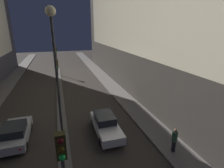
{
  "coord_description": "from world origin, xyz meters",
  "views": [
    {
      "loc": [
        0.15,
        -1.89,
        8.16
      ],
      "look_at": [
        7.3,
        20.93,
        0.5
      ],
      "focal_mm": 28.0,
      "sensor_mm": 36.0,
      "label": 1
    }
  ],
  "objects_px": {
    "traffic_light_mid": "(57,72)",
    "car_right_lane": "(106,124)",
    "car_left_lane": "(15,133)",
    "pedestrian_on_right_sidewalk": "(174,140)",
    "traffic_light_far": "(56,54)",
    "street_lamp": "(54,52)"
  },
  "relations": [
    {
      "from": "traffic_light_mid",
      "to": "car_right_lane",
      "type": "distance_m",
      "value": 8.0
    },
    {
      "from": "traffic_light_mid",
      "to": "car_right_lane",
      "type": "xyz_separation_m",
      "value": [
        3.36,
        -6.62,
        -2.98
      ]
    },
    {
      "from": "traffic_light_mid",
      "to": "street_lamp",
      "type": "height_order",
      "value": "street_lamp"
    },
    {
      "from": "traffic_light_far",
      "to": "car_left_lane",
      "type": "xyz_separation_m",
      "value": [
        -3.36,
        -19.6,
        -3.0
      ]
    },
    {
      "from": "traffic_light_mid",
      "to": "traffic_light_far",
      "type": "height_order",
      "value": "same"
    },
    {
      "from": "traffic_light_far",
      "to": "street_lamp",
      "type": "bearing_deg",
      "value": -90.0
    },
    {
      "from": "traffic_light_far",
      "to": "car_left_lane",
      "type": "height_order",
      "value": "traffic_light_far"
    },
    {
      "from": "traffic_light_far",
      "to": "car_right_lane",
      "type": "bearing_deg",
      "value": -80.67
    },
    {
      "from": "traffic_light_far",
      "to": "street_lamp",
      "type": "distance_m",
      "value": 21.43
    },
    {
      "from": "street_lamp",
      "to": "car_right_lane",
      "type": "bearing_deg",
      "value": 12.84
    },
    {
      "from": "traffic_light_far",
      "to": "car_left_lane",
      "type": "bearing_deg",
      "value": -99.72
    },
    {
      "from": "traffic_light_mid",
      "to": "street_lamp",
      "type": "distance_m",
      "value": 7.99
    },
    {
      "from": "car_left_lane",
      "to": "pedestrian_on_right_sidewalk",
      "type": "distance_m",
      "value": 11.43
    },
    {
      "from": "traffic_light_far",
      "to": "car_left_lane",
      "type": "relative_size",
      "value": 1.19
    },
    {
      "from": "car_left_lane",
      "to": "car_right_lane",
      "type": "relative_size",
      "value": 0.91
    },
    {
      "from": "car_left_lane",
      "to": "car_right_lane",
      "type": "height_order",
      "value": "car_right_lane"
    },
    {
      "from": "traffic_light_far",
      "to": "car_right_lane",
      "type": "xyz_separation_m",
      "value": [
        3.36,
        -20.45,
        -2.98
      ]
    },
    {
      "from": "traffic_light_far",
      "to": "pedestrian_on_right_sidewalk",
      "type": "distance_m",
      "value": 25.32
    },
    {
      "from": "car_right_lane",
      "to": "street_lamp",
      "type": "bearing_deg",
      "value": -167.16
    },
    {
      "from": "pedestrian_on_right_sidewalk",
      "to": "street_lamp",
      "type": "bearing_deg",
      "value": 157.63
    },
    {
      "from": "car_left_lane",
      "to": "traffic_light_mid",
      "type": "bearing_deg",
      "value": 59.83
    },
    {
      "from": "traffic_light_mid",
      "to": "car_right_lane",
      "type": "height_order",
      "value": "traffic_light_mid"
    }
  ]
}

